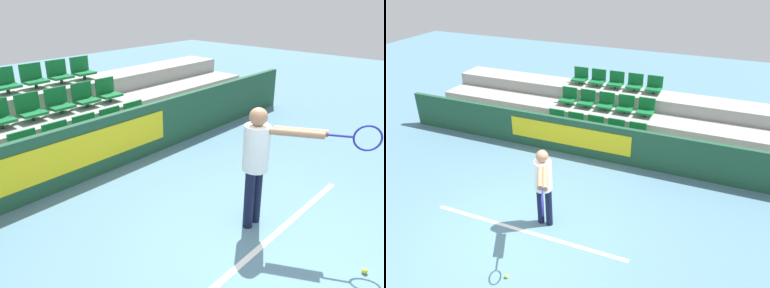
{
  "view_description": "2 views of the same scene",
  "coord_description": "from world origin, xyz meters",
  "views": [
    {
      "loc": [
        -3.52,
        -1.66,
        2.95
      ],
      "look_at": [
        0.38,
        1.85,
        0.8
      ],
      "focal_mm": 35.0,
      "sensor_mm": 36.0,
      "label": 1
    },
    {
      "loc": [
        3.05,
        -4.54,
        4.89
      ],
      "look_at": [
        0.34,
        2.09,
        1.09
      ],
      "focal_mm": 35.0,
      "sensor_mm": 36.0,
      "label": 2
    }
  ],
  "objects": [
    {
      "name": "ground_plane",
      "position": [
        0.0,
        0.0,
        0.0
      ],
      "size": [
        30.0,
        30.0,
        0.0
      ],
      "primitive_type": "plane",
      "color": "slate"
    },
    {
      "name": "court_baseline",
      "position": [
        0.0,
        0.25,
        0.0
      ],
      "size": [
        4.1,
        0.08,
        0.01
      ],
      "color": "white",
      "rests_on": "ground"
    },
    {
      "name": "barrier_wall",
      "position": [
        -0.01,
        3.44,
        0.5
      ],
      "size": [
        10.97,
        0.14,
        0.99
      ],
      "color": "#1E4C33",
      "rests_on": "ground"
    },
    {
      "name": "bleacher_tier_front",
      "position": [
        0.0,
        3.98,
        0.18
      ],
      "size": [
        10.57,
        0.92,
        0.35
      ],
      "color": "#9E9E99",
      "rests_on": "ground"
    },
    {
      "name": "bleacher_tier_middle",
      "position": [
        0.0,
        4.9,
        0.35
      ],
      "size": [
        10.57,
        0.92,
        0.71
      ],
      "color": "#9E9E99",
      "rests_on": "ground"
    },
    {
      "name": "bleacher_tier_back",
      "position": [
        0.0,
        5.82,
        0.53
      ],
      "size": [
        10.57,
        0.92,
        1.06
      ],
      "color": "#9E9E99",
      "rests_on": "ground"
    },
    {
      "name": "stadium_chair_0",
      "position": [
        -1.16,
        4.09,
        0.57
      ],
      "size": [
        0.46,
        0.37,
        0.5
      ],
      "color": "#333333",
      "rests_on": "bleacher_tier_front"
    },
    {
      "name": "stadium_chair_1",
      "position": [
        -0.58,
        4.09,
        0.57
      ],
      "size": [
        0.46,
        0.37,
        0.5
      ],
      "color": "#333333",
      "rests_on": "bleacher_tier_front"
    },
    {
      "name": "stadium_chair_2",
      "position": [
        0.0,
        4.09,
        0.57
      ],
      "size": [
        0.46,
        0.37,
        0.5
      ],
      "color": "#333333",
      "rests_on": "bleacher_tier_front"
    },
    {
      "name": "stadium_chair_3",
      "position": [
        0.58,
        4.09,
        0.57
      ],
      "size": [
        0.46,
        0.37,
        0.5
      ],
      "color": "#333333",
      "rests_on": "bleacher_tier_front"
    },
    {
      "name": "stadium_chair_4",
      "position": [
        1.16,
        4.09,
        0.57
      ],
      "size": [
        0.46,
        0.37,
        0.5
      ],
      "color": "#333333",
      "rests_on": "bleacher_tier_front"
    },
    {
      "name": "stadium_chair_6",
      "position": [
        -0.58,
        5.01,
        0.92
      ],
      "size": [
        0.46,
        0.37,
        0.5
      ],
      "color": "#333333",
      "rests_on": "bleacher_tier_middle"
    },
    {
      "name": "stadium_chair_7",
      "position": [
        0.0,
        5.01,
        0.92
      ],
      "size": [
        0.46,
        0.37,
        0.5
      ],
      "color": "#333333",
      "rests_on": "bleacher_tier_middle"
    },
    {
      "name": "stadium_chair_8",
      "position": [
        0.58,
        5.01,
        0.92
      ],
      "size": [
        0.46,
        0.37,
        0.5
      ],
      "color": "#333333",
      "rests_on": "bleacher_tier_middle"
    },
    {
      "name": "stadium_chair_9",
      "position": [
        1.16,
        5.01,
        0.92
      ],
      "size": [
        0.46,
        0.37,
        0.5
      ],
      "color": "#333333",
      "rests_on": "bleacher_tier_middle"
    },
    {
      "name": "stadium_chair_11",
      "position": [
        -0.58,
        5.93,
        1.28
      ],
      "size": [
        0.46,
        0.37,
        0.5
      ],
      "color": "#333333",
      "rests_on": "bleacher_tier_back"
    },
    {
      "name": "stadium_chair_12",
      "position": [
        0.0,
        5.93,
        1.28
      ],
      "size": [
        0.46,
        0.37,
        0.5
      ],
      "color": "#333333",
      "rests_on": "bleacher_tier_back"
    },
    {
      "name": "stadium_chair_13",
      "position": [
        0.58,
        5.93,
        1.28
      ],
      "size": [
        0.46,
        0.37,
        0.5
      ],
      "color": "#333333",
      "rests_on": "bleacher_tier_back"
    },
    {
      "name": "stadium_chair_14",
      "position": [
        1.16,
        5.93,
        1.28
      ],
      "size": [
        0.46,
        0.37,
        0.5
      ],
      "color": "#333333",
      "rests_on": "bleacher_tier_back"
    },
    {
      "name": "tennis_player",
      "position": [
        0.26,
        0.57,
        1.03
      ],
      "size": [
        0.82,
        1.44,
        1.65
      ],
      "rotation": [
        0.0,
        0.0,
        0.47
      ],
      "color": "black",
      "rests_on": "ground"
    },
    {
      "name": "tennis_ball",
      "position": [
        0.27,
        -0.87,
        0.03
      ],
      "size": [
        0.07,
        0.07,
        0.07
      ],
      "color": "#CCDB33",
      "rests_on": "ground"
    }
  ]
}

